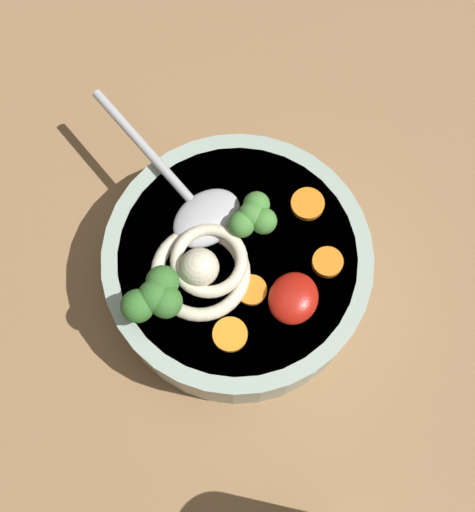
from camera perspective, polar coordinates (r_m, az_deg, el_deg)
table_slab at (r=62.48cm, az=-3.97°, el=-2.38°), size 93.90×93.90×3.61cm
soup_bowl at (r=57.11cm, az=0.00°, el=-1.05°), size 21.97×21.97×6.96cm
noodle_pile at (r=52.50cm, az=-3.03°, el=-1.15°), size 8.69×8.52×3.49cm
soup_spoon at (r=54.64cm, az=-3.54°, el=4.27°), size 10.59×16.95×1.60cm
chili_sauce_dollop at (r=52.03cm, az=4.62°, el=-3.89°), size 4.26×3.83×1.92cm
broccoli_floret_left at (r=50.80cm, az=-7.19°, el=-3.35°), size 5.03×4.32×3.97cm
broccoli_floret_right at (r=52.85cm, az=1.34°, el=3.37°), size 4.16×3.58×3.29cm
carrot_slice_rear at (r=52.01cm, az=-0.64°, el=-6.67°), size 2.71×2.71×0.54cm
carrot_slice_extra_b at (r=53.87cm, az=7.63°, el=-0.53°), size 2.47×2.47×0.67cm
carrot_slice_far at (r=52.87cm, az=1.19°, el=-2.90°), size 2.45×2.45×0.46cm
carrot_slice_center at (r=55.46cm, az=5.95°, el=4.41°), size 2.76×2.76×0.55cm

